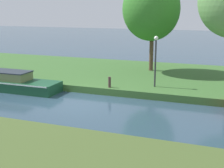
% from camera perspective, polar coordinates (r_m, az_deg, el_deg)
% --- Properties ---
extents(ground_plane, '(120.00, 120.00, 0.00)m').
position_cam_1_polar(ground_plane, '(16.62, -5.88, -3.53)').
color(ground_plane, '#2A4252').
extents(riverbank_far, '(72.00, 10.00, 0.40)m').
position_cam_1_polar(riverbank_far, '(22.85, 1.96, 1.69)').
color(riverbank_far, '#37602B').
rests_on(riverbank_far, ground_plane).
extents(willow_tree_left, '(3.93, 4.08, 6.50)m').
position_cam_1_polar(willow_tree_left, '(22.70, 6.97, 13.03)').
color(willow_tree_left, brown).
rests_on(willow_tree_left, riverbank_far).
extents(lamp_post, '(0.24, 0.24, 2.89)m').
position_cam_1_polar(lamp_post, '(18.28, 7.73, 5.09)').
color(lamp_post, '#333338').
rests_on(lamp_post, riverbank_far).
extents(mooring_post_near, '(0.15, 0.15, 0.61)m').
position_cam_1_polar(mooring_post_near, '(18.20, -0.44, 0.33)').
color(mooring_post_near, '#452F2D').
rests_on(mooring_post_near, riverbank_far).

